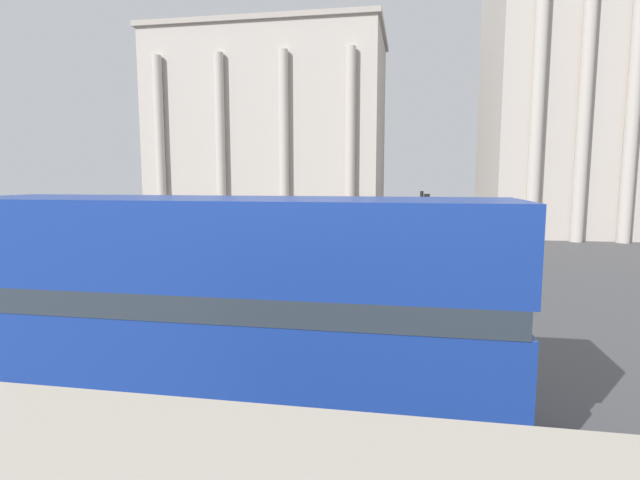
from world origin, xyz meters
The scene contains 9 objects.
double_decker_bus centered at (-4.09, 6.27, 2.37)m, with size 10.24×2.73×4.29m.
plaza_building_left centered at (-15.65, 50.66, 9.82)m, with size 23.91×15.08×19.63m.
plaza_building_right centered at (17.49, 43.93, 12.18)m, with size 24.25×15.08×24.38m.
traffic_light_near centered at (-5.91, 9.68, 2.39)m, with size 0.42×0.24×3.65m.
traffic_light_mid centered at (-0.37, 15.77, 2.72)m, with size 0.42×0.24×4.19m.
car_silver centered at (-6.13, 22.63, 0.70)m, with size 4.20×1.93×1.35m.
car_black centered at (-0.55, 21.11, 0.70)m, with size 4.20×1.93×1.35m.
pedestrian_yellow centered at (-7.01, 29.01, 1.03)m, with size 0.32×0.32×1.78m.
pedestrian_grey centered at (3.35, 18.43, 1.03)m, with size 0.32×0.32×1.78m.
Camera 1 is at (-0.84, -2.40, 4.66)m, focal length 28.00 mm.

